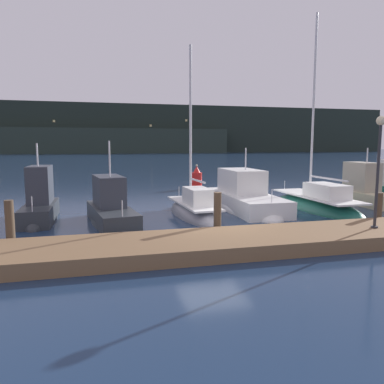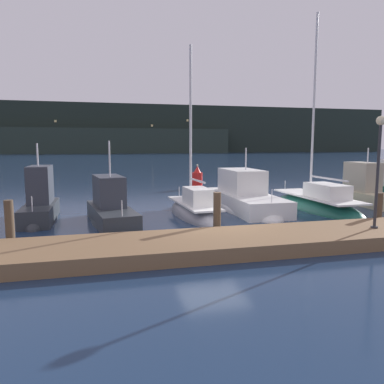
# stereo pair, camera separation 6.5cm
# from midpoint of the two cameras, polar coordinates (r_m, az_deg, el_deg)

# --- Properties ---
(ground_plane) EXTENTS (400.00, 400.00, 0.00)m
(ground_plane) POSITION_cam_midpoint_polar(r_m,az_deg,el_deg) (14.29, 3.12, -6.40)
(ground_plane) COLOR #192D4C
(dock) EXTENTS (34.01, 2.80, 0.45)m
(dock) POSITION_cam_midpoint_polar(r_m,az_deg,el_deg) (12.27, 6.15, -7.64)
(dock) COLOR brown
(dock) RESTS_ON ground
(mooring_pile_1) EXTENTS (0.28, 0.28, 1.62)m
(mooring_pile_1) POSITION_cam_midpoint_polar(r_m,az_deg,el_deg) (13.29, -26.11, -4.59)
(mooring_pile_1) COLOR #4C3D2D
(mooring_pile_1) RESTS_ON ground
(mooring_pile_2) EXTENTS (0.28, 0.28, 1.66)m
(mooring_pile_2) POSITION_cam_midpoint_polar(r_m,az_deg,el_deg) (13.65, 3.77, -3.49)
(mooring_pile_2) COLOR #4C3D2D
(mooring_pile_2) RESTS_ON ground
(mooring_pile_3) EXTENTS (0.28, 0.28, 1.41)m
(mooring_pile_3) POSITION_cam_midpoint_polar(r_m,az_deg,el_deg) (17.12, 26.46, -2.45)
(mooring_pile_3) COLOR #4C3D2D
(mooring_pile_3) RESTS_ON ground
(motorboat_berth_3) EXTENTS (1.38, 4.53, 4.12)m
(motorboat_berth_3) POSITION_cam_midpoint_polar(r_m,az_deg,el_deg) (17.95, -22.22, -2.76)
(motorboat_berth_3) COLOR #2D3338
(motorboat_berth_3) RESTS_ON ground
(motorboat_berth_4) EXTENTS (2.34, 5.44, 4.00)m
(motorboat_berth_4) POSITION_cam_midpoint_polar(r_m,az_deg,el_deg) (16.44, -12.34, -3.35)
(motorboat_berth_4) COLOR #2D3338
(motorboat_berth_4) RESTS_ON ground
(sailboat_berth_5) EXTENTS (1.91, 5.71, 8.63)m
(sailboat_berth_5) POSITION_cam_midpoint_polar(r_m,az_deg,el_deg) (17.71, 0.16, -3.22)
(sailboat_berth_5) COLOR gray
(sailboat_berth_5) RESTS_ON ground
(motorboat_berth_6) EXTENTS (2.54, 7.21, 3.86)m
(motorboat_berth_6) POSITION_cam_midpoint_polar(r_m,az_deg,el_deg) (19.78, 8.00, -1.61)
(motorboat_berth_6) COLOR white
(motorboat_berth_6) RESTS_ON ground
(sailboat_berth_7) EXTENTS (2.19, 7.36, 10.67)m
(sailboat_berth_7) POSITION_cam_midpoint_polar(r_m,az_deg,el_deg) (20.66, 18.36, -2.06)
(sailboat_berth_7) COLOR #195647
(sailboat_berth_7) RESTS_ON ground
(motorboat_berth_8) EXTENTS (1.77, 4.67, 3.67)m
(motorboat_berth_8) POSITION_cam_midpoint_polar(r_m,az_deg,el_deg) (23.22, 24.75, -0.56)
(motorboat_berth_8) COLOR beige
(motorboat_berth_8) RESTS_ON ground
(channel_buoy) EXTENTS (1.20, 1.20, 1.87)m
(channel_buoy) POSITION_cam_midpoint_polar(r_m,az_deg,el_deg) (28.53, 0.66, 1.88)
(channel_buoy) COLOR red
(channel_buoy) RESTS_ON ground
(dock_lamppost) EXTENTS (0.32, 0.32, 3.89)m
(dock_lamppost) POSITION_cam_midpoint_polar(r_m,az_deg,el_deg) (14.43, 26.49, 5.26)
(dock_lamppost) COLOR #2D2D33
(dock_lamppost) RESTS_ON dock
(hillside_backdrop) EXTENTS (240.00, 23.00, 18.66)m
(hillside_backdrop) POSITION_cam_midpoint_polar(r_m,az_deg,el_deg) (151.37, -14.50, 9.04)
(hillside_backdrop) COLOR #1E2823
(hillside_backdrop) RESTS_ON ground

